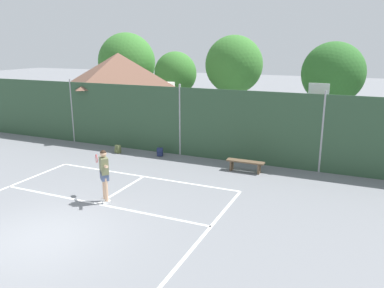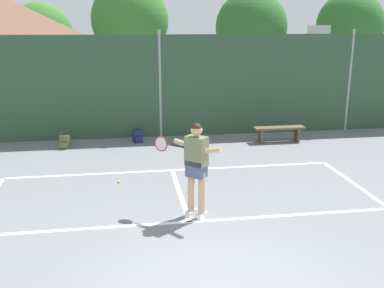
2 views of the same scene
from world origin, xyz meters
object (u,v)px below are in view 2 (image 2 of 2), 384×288
(backpack_olive, at_px, (65,142))
(courtside_bench, at_px, (279,131))
(tennis_player, at_px, (196,162))
(basketball_hoop, at_px, (316,59))
(tennis_ball, at_px, (119,182))
(backpack_navy, at_px, (138,136))

(backpack_olive, bearing_deg, courtside_bench, -2.15)
(tennis_player, bearing_deg, basketball_hoop, 53.88)
(courtside_bench, bearing_deg, tennis_ball, -149.02)
(basketball_hoop, bearing_deg, tennis_ball, -140.83)
(backpack_olive, bearing_deg, tennis_player, -59.50)
(basketball_hoop, xyz_separation_m, backpack_olive, (-9.02, -2.80, -2.12))
(tennis_player, relative_size, courtside_bench, 1.16)
(backpack_olive, height_order, courtside_bench, courtside_bench)
(tennis_player, xyz_separation_m, backpack_navy, (-0.95, 5.65, -0.92))
(tennis_ball, xyz_separation_m, backpack_navy, (0.55, 3.59, 0.16))
(tennis_player, distance_m, courtside_bench, 6.17)
(backpack_olive, distance_m, courtside_bench, 6.59)
(basketball_hoop, xyz_separation_m, tennis_ball, (-7.40, -6.03, -2.28))
(basketball_hoop, distance_m, tennis_player, 10.08)
(backpack_navy, bearing_deg, tennis_ball, -98.68)
(backpack_navy, height_order, courtside_bench, courtside_bench)
(basketball_hoop, bearing_deg, backpack_olive, -162.77)
(tennis_ball, relative_size, backpack_olive, 0.14)
(tennis_player, relative_size, backpack_olive, 4.01)
(basketball_hoop, height_order, backpack_navy, basketball_hoop)
(backpack_olive, height_order, backpack_navy, same)
(tennis_player, bearing_deg, backpack_olive, 120.50)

